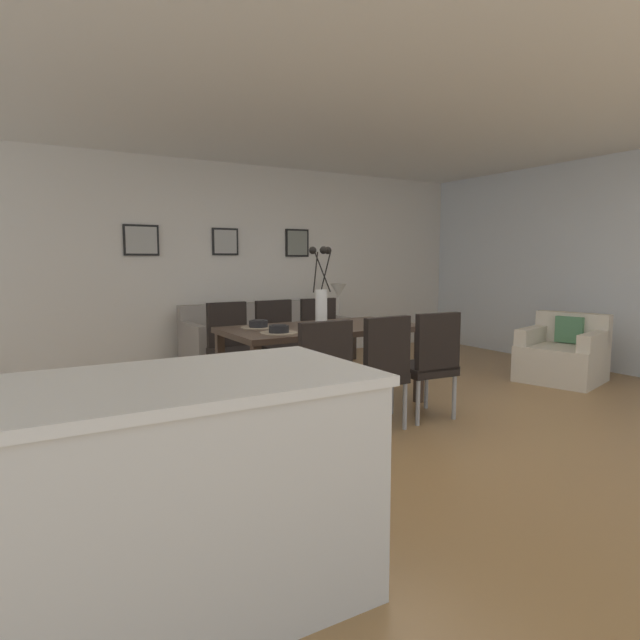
{
  "coord_description": "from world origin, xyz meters",
  "views": [
    {
      "loc": [
        -2.67,
        -3.46,
        1.35
      ],
      "look_at": [
        0.03,
        1.08,
        0.76
      ],
      "focal_mm": 29.94,
      "sensor_mm": 36.0,
      "label": 1
    }
  ],
  "objects": [
    {
      "name": "ground_plane",
      "position": [
        0.0,
        0.0,
        0.0
      ],
      "size": [
        9.0,
        9.0,
        0.0
      ],
      "primitive_type": "plane",
      "color": "olive"
    },
    {
      "name": "back_wall_panel",
      "position": [
        0.0,
        3.25,
        1.3
      ],
      "size": [
        9.0,
        0.1,
        2.6
      ],
      "primitive_type": "cube",
      "color": "white",
      "rests_on": "ground"
    },
    {
      "name": "side_window_wall",
      "position": [
        3.65,
        0.4,
        1.3
      ],
      "size": [
        0.1,
        6.3,
        2.6
      ],
      "primitive_type": "cube",
      "color": "white",
      "rests_on": "ground"
    },
    {
      "name": "ceiling_panel",
      "position": [
        0.0,
        0.4,
        2.64
      ],
      "size": [
        9.0,
        7.2,
        0.08
      ],
      "primitive_type": "cube",
      "color": "white"
    },
    {
      "name": "dining_table",
      "position": [
        -0.16,
        0.75,
        0.66
      ],
      "size": [
        1.8,
        0.93,
        0.74
      ],
      "color": "#3D2D23",
      "rests_on": "ground"
    },
    {
      "name": "dining_chair_near_left",
      "position": [
        -0.72,
        -0.15,
        0.51
      ],
      "size": [
        0.44,
        0.44,
        0.92
      ],
      "color": "black",
      "rests_on": "ground"
    },
    {
      "name": "dining_chair_near_right",
      "position": [
        -0.71,
        1.61,
        0.51
      ],
      "size": [
        0.45,
        0.45,
        0.92
      ],
      "color": "black",
      "rests_on": "ground"
    },
    {
      "name": "dining_chair_far_left",
      "position": [
        -0.16,
        -0.13,
        0.51
      ],
      "size": [
        0.46,
        0.46,
        0.92
      ],
      "color": "black",
      "rests_on": "ground"
    },
    {
      "name": "dining_chair_far_right",
      "position": [
        -0.17,
        1.61,
        0.51
      ],
      "size": [
        0.46,
        0.46,
        0.92
      ],
      "color": "black",
      "rests_on": "ground"
    },
    {
      "name": "dining_chair_mid_left",
      "position": [
        0.39,
        -0.11,
        0.51
      ],
      "size": [
        0.47,
        0.47,
        0.92
      ],
      "color": "black",
      "rests_on": "ground"
    },
    {
      "name": "dining_chair_mid_right",
      "position": [
        0.37,
        1.61,
        0.51
      ],
      "size": [
        0.47,
        0.47,
        0.92
      ],
      "color": "black",
      "rests_on": "ground"
    },
    {
      "name": "centerpiece_vase",
      "position": [
        -0.16,
        0.75,
        1.02
      ],
      "size": [
        0.21,
        0.23,
        0.73
      ],
      "color": "white",
      "rests_on": "dining_table"
    },
    {
      "name": "placemat_near_left",
      "position": [
        -0.7,
        0.54,
        0.74
      ],
      "size": [
        0.32,
        0.32,
        0.01
      ],
      "primitive_type": "cylinder",
      "color": "#7F705B",
      "rests_on": "dining_table"
    },
    {
      "name": "bowl_near_left",
      "position": [
        -0.7,
        0.54,
        0.78
      ],
      "size": [
        0.17,
        0.17,
        0.07
      ],
      "color": "black",
      "rests_on": "dining_table"
    },
    {
      "name": "placemat_near_right",
      "position": [
        -0.7,
        0.96,
        0.74
      ],
      "size": [
        0.32,
        0.32,
        0.01
      ],
      "primitive_type": "cylinder",
      "color": "#7F705B",
      "rests_on": "dining_table"
    },
    {
      "name": "bowl_near_right",
      "position": [
        -0.7,
        0.96,
        0.78
      ],
      "size": [
        0.17,
        0.17,
        0.07
      ],
      "color": "black",
      "rests_on": "dining_table"
    },
    {
      "name": "placemat_far_left",
      "position": [
        -0.16,
        0.54,
        0.74
      ],
      "size": [
        0.32,
        0.32,
        0.01
      ],
      "primitive_type": "cylinder",
      "color": "#7F705B",
      "rests_on": "dining_table"
    },
    {
      "name": "bowl_far_left",
      "position": [
        -0.16,
        0.54,
        0.78
      ],
      "size": [
        0.17,
        0.17,
        0.07
      ],
      "color": "black",
      "rests_on": "dining_table"
    },
    {
      "name": "sofa",
      "position": [
        0.13,
        2.64,
        0.28
      ],
      "size": [
        2.0,
        0.84,
        0.8
      ],
      "color": "gray",
      "rests_on": "ground"
    },
    {
      "name": "side_table",
      "position": [
        1.24,
        2.64,
        0.26
      ],
      "size": [
        0.36,
        0.36,
        0.52
      ],
      "primitive_type": "cube",
      "color": "black",
      "rests_on": "ground"
    },
    {
      "name": "table_lamp",
      "position": [
        1.24,
        2.64,
        0.89
      ],
      "size": [
        0.22,
        0.22,
        0.51
      ],
      "color": "beige",
      "rests_on": "side_table"
    },
    {
      "name": "armchair",
      "position": [
        2.69,
        0.22,
        0.29
      ],
      "size": [
        0.99,
        0.99,
        0.75
      ],
      "color": "beige",
      "rests_on": "ground"
    },
    {
      "name": "kitchen_island",
      "position": [
        -2.15,
        -1.52,
        0.46
      ],
      "size": [
        1.5,
        0.81,
        0.92
      ],
      "color": "silver",
      "rests_on": "ground"
    },
    {
      "name": "framed_picture_left",
      "position": [
        -1.22,
        3.18,
        1.59
      ],
      "size": [
        0.42,
        0.03,
        0.37
      ],
      "color": "black"
    },
    {
      "name": "framed_picture_center",
      "position": [
        -0.16,
        3.18,
        1.59
      ],
      "size": [
        0.35,
        0.03,
        0.35
      ],
      "color": "black"
    },
    {
      "name": "framed_picture_right",
      "position": [
        0.9,
        3.18,
        1.59
      ],
      "size": [
        0.36,
        0.03,
        0.38
      ],
      "color": "black"
    }
  ]
}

